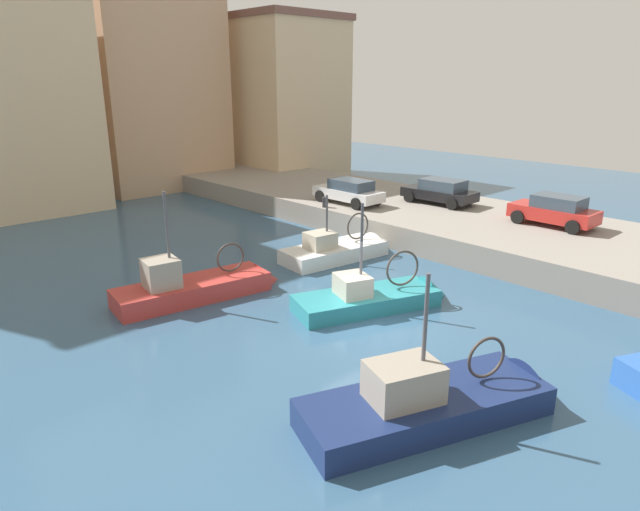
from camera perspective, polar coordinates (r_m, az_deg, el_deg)
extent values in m
plane|color=#335675|center=(18.65, 5.38, -7.08)|extent=(80.00, 80.00, 0.00)
cube|color=gray|center=(27.66, 21.48, 1.38)|extent=(9.00, 56.00, 1.20)
cube|color=navy|center=(14.09, 10.61, -16.21)|extent=(6.41, 4.07, 1.43)
cone|color=navy|center=(15.99, 21.11, -12.78)|extent=(1.50, 2.07, 1.87)
cube|color=#896B4C|center=(13.75, 10.77, -13.99)|extent=(6.13, 3.83, 0.08)
cube|color=gray|center=(13.19, 8.57, -12.75)|extent=(1.95, 1.69, 0.94)
cylinder|color=#4C4C51|center=(12.94, 10.67, -8.29)|extent=(0.10, 0.10, 3.09)
torus|color=#3F3833|center=(14.34, 16.71, -10.00)|extent=(1.07, 0.46, 1.11)
sphere|color=white|center=(14.05, 1.57, -14.94)|extent=(0.32, 0.32, 0.32)
sphere|color=white|center=(17.87, 29.94, -9.89)|extent=(0.32, 0.32, 0.32)
cube|color=#BC3833|center=(21.20, -12.85, -4.33)|extent=(5.86, 2.55, 1.41)
cone|color=#BC3833|center=(22.46, -5.35, -2.67)|extent=(1.12, 1.69, 1.58)
cube|color=#896B4C|center=(20.97, -12.97, -2.72)|extent=(5.61, 2.38, 0.08)
cube|color=gray|center=(20.43, -15.99, -1.80)|extent=(1.31, 1.29, 1.07)
cylinder|color=#4C4C51|center=(20.19, -15.34, 1.50)|extent=(0.10, 0.10, 3.48)
torus|color=#3F3833|center=(21.34, -9.17, -0.18)|extent=(1.14, 0.24, 1.15)
sphere|color=white|center=(21.48, -18.07, -3.88)|extent=(0.32, 0.32, 0.32)
cube|color=teal|center=(19.91, 4.74, -5.40)|extent=(5.44, 3.48, 1.18)
cone|color=teal|center=(21.33, 11.70, -4.11)|extent=(1.41, 1.86, 1.65)
cube|color=#9E7A51|center=(19.70, 4.78, -3.98)|extent=(5.20, 3.27, 0.08)
cube|color=#B7AD99|center=(19.32, 3.35, -3.08)|extent=(1.39, 1.47, 0.75)
cylinder|color=#4C4C51|center=(19.05, 4.27, 0.53)|extent=(0.10, 0.10, 3.30)
torus|color=#3F3833|center=(20.11, 8.46, -1.30)|extent=(1.28, 0.53, 1.33)
sphere|color=white|center=(20.07, -0.49, -4.59)|extent=(0.32, 0.32, 0.32)
cube|color=white|center=(25.11, 1.46, -0.37)|extent=(5.05, 2.48, 1.31)
cone|color=white|center=(26.83, 6.16, 0.72)|extent=(1.10, 1.82, 1.72)
cube|color=#9E7A51|center=(24.94, 1.47, 0.92)|extent=(4.84, 2.30, 0.08)
cube|color=#B7AD99|center=(24.36, 0.02, 1.53)|extent=(1.33, 1.19, 0.75)
cylinder|color=#4C4C51|center=(24.37, 0.70, 3.45)|extent=(0.10, 0.10, 2.40)
torus|color=#3F3833|center=(25.56, 3.90, 3.03)|extent=(1.26, 0.23, 1.26)
sphere|color=white|center=(25.06, -2.65, 0.04)|extent=(0.32, 0.32, 0.32)
cube|color=silver|center=(30.76, 2.90, 6.34)|extent=(1.61, 4.08, 0.54)
cube|color=#384756|center=(30.52, 3.20, 7.28)|extent=(1.42, 2.28, 0.53)
cylinder|color=black|center=(31.22, 0.03, 6.12)|extent=(0.22, 0.64, 0.64)
cylinder|color=black|center=(32.32, 2.13, 6.51)|extent=(0.22, 0.64, 0.64)
cylinder|color=black|center=(29.30, 3.75, 5.31)|extent=(0.22, 0.64, 0.64)
cylinder|color=black|center=(30.47, 5.84, 5.74)|extent=(0.22, 0.64, 0.64)
cube|color=red|center=(28.19, 22.80, 3.99)|extent=(1.65, 3.85, 0.61)
cube|color=#384756|center=(27.99, 23.30, 5.08)|extent=(1.45, 2.16, 0.56)
cylinder|color=black|center=(28.06, 19.62, 3.76)|extent=(0.22, 0.64, 0.64)
cylinder|color=black|center=(29.50, 21.12, 4.24)|extent=(0.22, 0.64, 0.64)
cylinder|color=black|center=(27.01, 24.50, 2.66)|extent=(0.22, 0.64, 0.64)
cylinder|color=black|center=(28.51, 25.81, 3.21)|extent=(0.22, 0.64, 0.64)
cube|color=black|center=(31.42, 12.12, 6.19)|extent=(1.93, 4.08, 0.52)
cube|color=#384756|center=(31.22, 12.49, 7.11)|extent=(1.64, 2.31, 0.57)
cylinder|color=black|center=(31.48, 9.14, 6.00)|extent=(0.25, 0.65, 0.64)
cylinder|color=black|center=(32.90, 10.91, 6.40)|extent=(0.25, 0.65, 0.64)
cylinder|color=black|center=(30.05, 13.39, 5.18)|extent=(0.25, 0.65, 0.64)
cylinder|color=black|center=(31.53, 15.04, 5.63)|extent=(0.25, 0.65, 0.64)
cylinder|color=#2D2D33|center=(29.85, 0.50, 5.49)|extent=(0.28, 0.28, 0.55)
cube|color=beige|center=(38.63, -29.41, 13.12)|extent=(8.55, 7.58, 12.35)
cube|color=beige|center=(46.38, -3.62, 15.48)|extent=(7.72, 7.55, 12.02)
cube|color=brown|center=(46.56, -3.78, 23.20)|extent=(8.03, 7.85, 0.50)
cube|color=tan|center=(43.56, -16.94, 17.60)|extent=(9.16, 6.51, 16.51)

